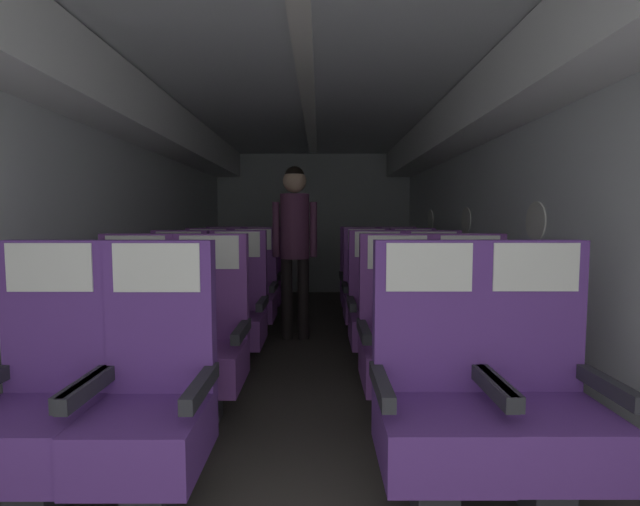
{
  "coord_description": "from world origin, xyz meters",
  "views": [
    {
      "loc": [
        0.1,
        -0.14,
        1.17
      ],
      "look_at": [
        0.11,
        3.77,
        0.87
      ],
      "focal_mm": 24.82,
      "sensor_mm": 36.0,
      "label": 1
    }
  ],
  "objects_px": {
    "seat_c_right_aisle": "(435,312)",
    "seat_a_right_aisle": "(541,397)",
    "seat_b_right_window": "(398,341)",
    "seat_e_left_aisle": "(262,282)",
    "flight_attendant": "(294,233)",
    "seat_a_left_aisle": "(151,400)",
    "seat_c_left_aisle": "(236,311)",
    "seat_c_left_window": "(176,312)",
    "seat_d_right_aisle": "(414,294)",
    "seat_d_left_aisle": "(252,293)",
    "seat_d_right_window": "(366,294)",
    "seat_a_right_window": "(431,398)",
    "seat_e_right_aisle": "(397,281)",
    "seat_a_left_window": "(41,399)",
    "seat_e_right_window": "(359,282)",
    "seat_b_right_aisle": "(472,341)",
    "seat_b_left_window": "(131,342)",
    "seat_b_left_aisle": "(207,341)",
    "seat_c_right_window": "(377,311)",
    "seat_d_left_window": "(206,293)",
    "seat_e_left_window": "(223,281)"
  },
  "relations": [
    {
      "from": "seat_c_right_aisle",
      "to": "seat_e_right_window",
      "type": "relative_size",
      "value": 1.0
    },
    {
      "from": "seat_c_right_aisle",
      "to": "seat_d_left_aisle",
      "type": "relative_size",
      "value": 1.0
    },
    {
      "from": "seat_d_left_aisle",
      "to": "seat_a_right_window",
      "type": "bearing_deg",
      "value": -66.18
    },
    {
      "from": "seat_d_left_window",
      "to": "seat_b_left_aisle",
      "type": "bearing_deg",
      "value": -75.54
    },
    {
      "from": "seat_c_right_aisle",
      "to": "seat_d_left_window",
      "type": "bearing_deg",
      "value": 156.82
    },
    {
      "from": "seat_c_right_aisle",
      "to": "seat_a_right_aisle",
      "type": "bearing_deg",
      "value": -89.98
    },
    {
      "from": "seat_a_right_window",
      "to": "seat_d_left_window",
      "type": "xyz_separation_m",
      "value": [
        -1.54,
        2.49,
        0.0
      ]
    },
    {
      "from": "seat_b_right_window",
      "to": "seat_d_left_aisle",
      "type": "distance_m",
      "value": 2.0
    },
    {
      "from": "seat_c_right_window",
      "to": "seat_a_right_window",
      "type": "bearing_deg",
      "value": -90.05
    },
    {
      "from": "seat_e_left_window",
      "to": "flight_attendant",
      "type": "xyz_separation_m",
      "value": [
        0.86,
        -0.78,
        0.58
      ]
    },
    {
      "from": "seat_b_left_window",
      "to": "seat_e_right_window",
      "type": "relative_size",
      "value": 1.0
    },
    {
      "from": "seat_e_right_window",
      "to": "flight_attendant",
      "type": "relative_size",
      "value": 0.65
    },
    {
      "from": "seat_b_left_window",
      "to": "seat_c_right_aisle",
      "type": "relative_size",
      "value": 1.0
    },
    {
      "from": "seat_b_left_window",
      "to": "seat_c_left_aisle",
      "type": "relative_size",
      "value": 1.0
    },
    {
      "from": "seat_b_left_window",
      "to": "seat_b_right_window",
      "type": "bearing_deg",
      "value": 0.69
    },
    {
      "from": "seat_a_left_aisle",
      "to": "seat_c_left_aisle",
      "type": "relative_size",
      "value": 1.0
    },
    {
      "from": "seat_c_right_aisle",
      "to": "seat_e_left_aisle",
      "type": "bearing_deg",
      "value": 133.03
    },
    {
      "from": "seat_b_left_aisle",
      "to": "seat_e_right_aisle",
      "type": "xyz_separation_m",
      "value": [
        1.56,
        2.5,
        0.0
      ]
    },
    {
      "from": "seat_d_left_aisle",
      "to": "seat_d_right_window",
      "type": "distance_m",
      "value": 1.1
    },
    {
      "from": "seat_e_left_window",
      "to": "seat_c_left_window",
      "type": "bearing_deg",
      "value": -90.22
    },
    {
      "from": "seat_d_right_aisle",
      "to": "seat_c_right_aisle",
      "type": "bearing_deg",
      "value": -90.99
    },
    {
      "from": "seat_d_left_window",
      "to": "seat_c_left_window",
      "type": "bearing_deg",
      "value": -91.23
    },
    {
      "from": "seat_b_right_window",
      "to": "seat_c_right_aisle",
      "type": "relative_size",
      "value": 1.0
    },
    {
      "from": "seat_a_right_window",
      "to": "seat_a_left_window",
      "type": "bearing_deg",
      "value": -179.77
    },
    {
      "from": "seat_c_left_window",
      "to": "seat_d_right_aisle",
      "type": "bearing_deg",
      "value": 22.08
    },
    {
      "from": "seat_b_right_window",
      "to": "seat_c_left_aisle",
      "type": "bearing_deg",
      "value": 143.21
    },
    {
      "from": "seat_b_left_window",
      "to": "seat_b_left_aisle",
      "type": "height_order",
      "value": "same"
    },
    {
      "from": "seat_e_left_aisle",
      "to": "flight_attendant",
      "type": "relative_size",
      "value": 0.65
    },
    {
      "from": "seat_d_right_window",
      "to": "seat_e_left_window",
      "type": "relative_size",
      "value": 1.0
    },
    {
      "from": "seat_a_left_aisle",
      "to": "flight_attendant",
      "type": "xyz_separation_m",
      "value": [
        0.42,
        2.55,
        0.58
      ]
    },
    {
      "from": "seat_a_left_window",
      "to": "seat_a_right_aisle",
      "type": "height_order",
      "value": "same"
    },
    {
      "from": "seat_e_left_window",
      "to": "seat_b_left_aisle",
      "type": "bearing_deg",
      "value": -79.95
    },
    {
      "from": "seat_d_left_aisle",
      "to": "seat_b_right_aisle",
      "type": "bearing_deg",
      "value": -47.12
    },
    {
      "from": "seat_d_right_aisle",
      "to": "seat_e_left_window",
      "type": "relative_size",
      "value": 1.0
    },
    {
      "from": "seat_d_right_window",
      "to": "seat_b_left_window",
      "type": "bearing_deg",
      "value": -132.87
    },
    {
      "from": "seat_c_right_aisle",
      "to": "seat_a_left_window",
      "type": "bearing_deg",
      "value": -140.47
    },
    {
      "from": "seat_a_left_window",
      "to": "seat_e_right_aisle",
      "type": "distance_m",
      "value": 3.88
    },
    {
      "from": "seat_b_left_window",
      "to": "seat_c_left_aisle",
      "type": "height_order",
      "value": "same"
    },
    {
      "from": "seat_c_right_aisle",
      "to": "flight_attendant",
      "type": "height_order",
      "value": "flight_attendant"
    },
    {
      "from": "seat_a_right_aisle",
      "to": "seat_c_right_window",
      "type": "relative_size",
      "value": 1.0
    },
    {
      "from": "seat_b_left_aisle",
      "to": "seat_b_right_aisle",
      "type": "xyz_separation_m",
      "value": [
        1.56,
        0.0,
        0.0
      ]
    },
    {
      "from": "seat_c_right_aisle",
      "to": "seat_a_left_aisle",
      "type": "bearing_deg",
      "value": -133.17
    },
    {
      "from": "seat_b_right_aisle",
      "to": "seat_e_right_window",
      "type": "height_order",
      "value": "same"
    },
    {
      "from": "seat_d_right_window",
      "to": "seat_e_left_aisle",
      "type": "xyz_separation_m",
      "value": [
        -1.11,
        0.83,
        0.0
      ]
    },
    {
      "from": "seat_c_left_aisle",
      "to": "seat_e_left_window",
      "type": "xyz_separation_m",
      "value": [
        -0.45,
        1.66,
        0.0
      ]
    },
    {
      "from": "seat_e_right_window",
      "to": "seat_b_right_aisle",
      "type": "bearing_deg",
      "value": -79.94
    },
    {
      "from": "seat_a_left_window",
      "to": "seat_b_left_window",
      "type": "xyz_separation_m",
      "value": [
        0.01,
        0.82,
        0.0
      ]
    },
    {
      "from": "seat_b_left_window",
      "to": "seat_e_left_window",
      "type": "height_order",
      "value": "same"
    },
    {
      "from": "seat_a_right_window",
      "to": "seat_e_right_aisle",
      "type": "xyz_separation_m",
      "value": [
        0.45,
        3.32,
        0.0
      ]
    },
    {
      "from": "seat_a_left_aisle",
      "to": "seat_d_left_window",
      "type": "height_order",
      "value": "same"
    }
  ]
}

